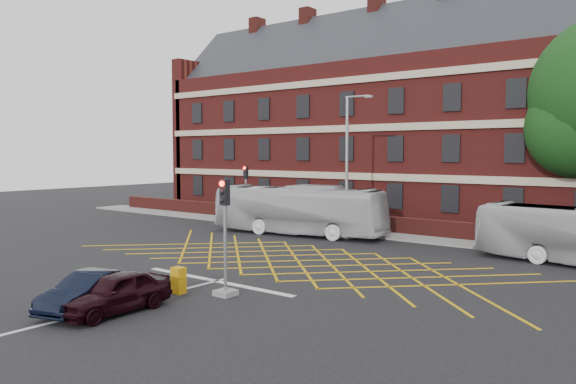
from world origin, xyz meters
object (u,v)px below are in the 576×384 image
Objects in this scene: car_navy at (89,291)px; traffic_light_far at (246,201)px; utility_cabinet at (178,280)px; direction_signs at (237,204)px; car_maroon at (114,292)px; traffic_light_near at (225,248)px; street_lamp at (348,190)px; bus_left at (298,210)px.

traffic_light_far is (-10.64, 19.45, 1.13)m from car_navy.
direction_signs is at bearing 127.31° from utility_cabinet.
traffic_light_near reaches higher than car_maroon.
street_lamp is 3.92× the size of direction_signs.
traffic_light_near is at bearing -49.83° from traffic_light_far.
traffic_light_near is at bearing -161.04° from bus_left.
traffic_light_far is at bearing 125.04° from utility_cabinet.
bus_left is at bearing 117.05° from traffic_light_near.
traffic_light_far is 1.45m from direction_signs.
car_maroon is at bearing -84.91° from utility_cabinet.
utility_cabinet is (-0.26, 2.96, -0.18)m from car_maroon.
car_maroon reaches higher than car_navy.
traffic_light_far is 4.35× the size of utility_cabinet.
utility_cabinet is at bearing 93.10° from car_maroon.
street_lamp is (9.04, -0.71, 1.18)m from traffic_light_far.
car_maroon is 0.92× the size of traffic_light_near.
car_maroon is 23.46m from direction_signs.
traffic_light_far is (-12.92, 15.31, 0.00)m from traffic_light_near.
utility_cabinet is (11.33, -16.16, -1.27)m from traffic_light_far.
car_navy is 0.89× the size of traffic_light_far.
car_maroon is 22.39m from traffic_light_far.
direction_signs is (-14.25, 15.76, -0.39)m from traffic_light_near.
direction_signs is at bearing 66.93° from bus_left.
bus_left is at bearing -166.34° from street_lamp.
utility_cabinet is at bearing -167.66° from bus_left.
street_lamp is (-3.88, 14.60, 1.18)m from traffic_light_near.
traffic_light_far is at bearing 119.25° from car_maroon.
traffic_light_near reaches higher than bus_left.
car_navy is (4.77, -17.97, -0.96)m from bus_left.
street_lamp is at bearing -6.34° from direction_signs.
street_lamp is at bearing -4.47° from traffic_light_far.
bus_left is 6.05m from traffic_light_far.
car_navy is 3.36m from utility_cabinet.
direction_signs is (-1.33, 0.45, -0.39)m from traffic_light_far.
car_maroon is at bearing -58.76° from traffic_light_far.
traffic_light_near is 20.04m from traffic_light_far.
direction_signs is (-7.19, 1.92, -0.21)m from bus_left.
direction_signs is 2.24× the size of utility_cabinet.
car_navy is at bearing -101.92° from utility_cabinet.
bus_left is 18.57m from car_maroon.
direction_signs is at bearing 121.45° from car_maroon.
car_navy is 0.89× the size of traffic_light_near.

